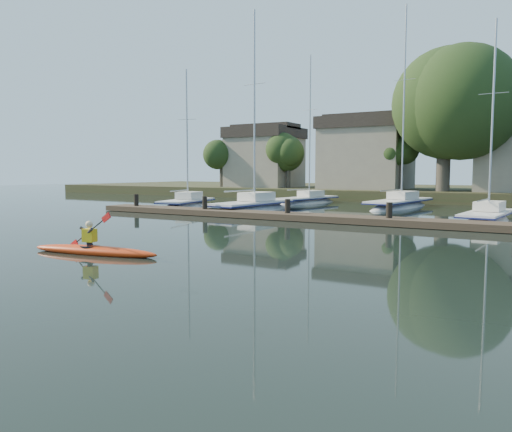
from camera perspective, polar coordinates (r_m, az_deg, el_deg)
The scene contains 9 objects.
ground at distance 16.11m, azimuth -9.42°, elevation -5.14°, with size 160.00×160.00×0.00m, color black.
kayak at distance 18.11m, azimuth -18.11°, elevation -3.56°, with size 5.08×1.52×1.61m.
dock at distance 28.20m, azimuth 9.07°, elevation -0.27°, with size 34.00×2.00×1.80m.
sailboat_0 at distance 39.30m, azimuth -7.92°, elevation 0.70°, with size 3.50×7.76×11.90m.
sailboat_1 at distance 35.41m, azimuth -0.42°, elevation 0.24°, with size 3.00×9.54×15.36m.
sailboat_3 at distance 30.71m, azimuth 24.90°, elevation -0.98°, with size 2.74×7.81×12.34m.
sailboat_5 at distance 43.75m, azimuth 5.92°, elevation 1.21°, with size 3.57×8.63×13.92m.
sailboat_6 at distance 40.04m, azimuth 16.09°, elevation 0.63°, with size 3.61×10.68×16.66m.
shore at distance 53.15m, azimuth 21.18°, elevation 5.27°, with size 90.00×25.25×12.75m.
Camera 1 is at (10.16, -12.16, 2.89)m, focal length 35.00 mm.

